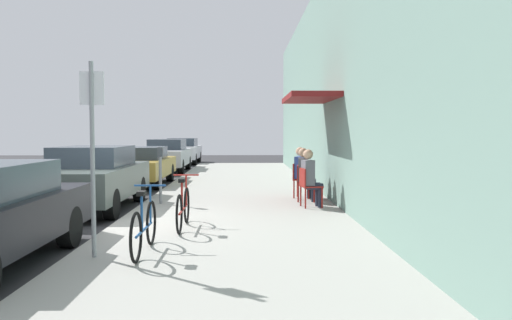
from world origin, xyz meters
TOP-DOWN VIEW (x-y plane):
  - ground_plane at (0.00, 0.00)m, footprint 60.00×60.00m
  - sidewalk_slab at (2.25, 2.00)m, footprint 4.50×32.00m
  - building_facade at (4.65, 2.00)m, footprint 1.40×32.00m
  - parked_car_1 at (-1.10, 2.34)m, footprint 1.80×4.40m
  - parked_car_2 at (-1.10, 7.71)m, footprint 1.80×4.40m
  - parked_car_3 at (-1.10, 13.60)m, footprint 1.80×4.40m
  - parked_car_4 at (-1.10, 19.40)m, footprint 1.80×4.40m
  - parking_meter at (0.45, 2.42)m, footprint 0.12×0.10m
  - street_sign at (0.40, -2.64)m, footprint 0.32×0.06m
  - bicycle_0 at (1.03, -2.44)m, footprint 0.46×1.71m
  - bicycle_1 at (1.35, -0.64)m, footprint 0.46×1.71m
  - cafe_chair_0 at (3.82, 1.79)m, footprint 0.51×0.51m
  - seated_patron_0 at (3.88, 1.80)m, footprint 0.47×0.41m
  - cafe_chair_1 at (3.82, 2.75)m, footprint 0.49×0.49m
  - seated_patron_1 at (3.88, 2.75)m, footprint 0.46×0.40m
  - cafe_chair_2 at (3.82, 3.44)m, footprint 0.56×0.56m
  - seated_patron_2 at (3.88, 3.42)m, footprint 0.51×0.47m

SIDE VIEW (x-z plane):
  - ground_plane at x=0.00m, z-range 0.00..0.00m
  - sidewalk_slab at x=2.25m, z-range 0.00..0.12m
  - bicycle_0 at x=1.03m, z-range 0.03..0.93m
  - bicycle_1 at x=1.35m, z-range 0.03..0.93m
  - cafe_chair_0 at x=3.82m, z-range 0.19..1.06m
  - cafe_chair_1 at x=3.82m, z-range 0.19..1.06m
  - cafe_chair_2 at x=3.82m, z-range 0.19..1.06m
  - parked_car_2 at x=-1.10m, z-range 0.04..1.33m
  - parked_car_4 at x=-1.10m, z-range 0.03..1.47m
  - parked_car_1 at x=-1.10m, z-range 0.03..1.49m
  - parked_car_3 at x=-1.10m, z-range 0.03..1.49m
  - seated_patron_0 at x=3.88m, z-range 0.17..1.46m
  - seated_patron_1 at x=3.88m, z-range 0.17..1.46m
  - seated_patron_2 at x=3.88m, z-range 0.17..1.46m
  - parking_meter at x=0.45m, z-range 0.23..1.55m
  - street_sign at x=0.40m, z-range 0.34..2.94m
  - building_facade at x=4.65m, z-range 0.00..5.98m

